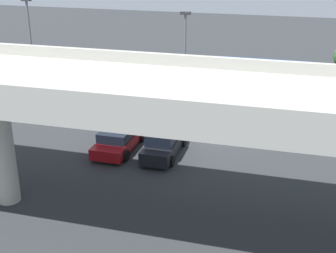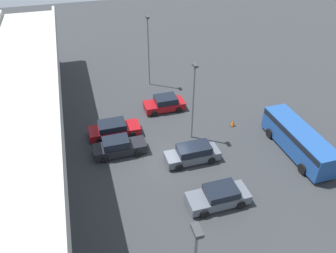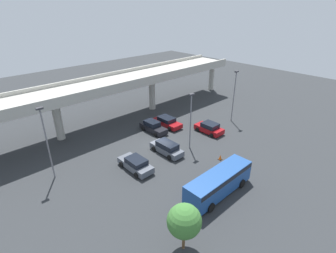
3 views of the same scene
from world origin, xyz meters
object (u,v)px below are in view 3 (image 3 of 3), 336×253
Objects in this scene: parked_car_2 at (153,127)px; tree_front_left at (184,221)px; parked_car_3 at (167,122)px; lamp_post_by_overpass at (234,93)px; parked_car_1 at (167,148)px; lamp_post_mid_lot at (191,117)px; lamp_post_near_aisle at (46,139)px; parked_car_0 at (136,164)px; shuttle_bus at (219,181)px; traffic_cone at (220,157)px; parked_car_4 at (209,128)px.

tree_front_left is at bearing -33.74° from parked_car_2.
parked_car_3 is 0.59× the size of lamp_post_by_overpass.
tree_front_left reaches higher than parked_car_1.
lamp_post_near_aisle is at bearing 159.68° from lamp_post_mid_lot.
parked_car_2 is 21.30m from tree_front_left.
lamp_post_near_aisle reaches higher than lamp_post_by_overpass.
parked_car_0 is 9.24m from lamp_post_mid_lot.
lamp_post_near_aisle is (-11.21, 14.26, 3.42)m from shuttle_bus.
shuttle_bus is 1.10× the size of lamp_post_mid_lot.
lamp_post_near_aisle reaches higher than traffic_cone.
parked_car_4 is 22.45m from lamp_post_near_aisle.
shuttle_bus is 1.00× the size of lamp_post_near_aisle.
lamp_post_near_aisle is 1.01× the size of lamp_post_by_overpass.
parked_car_1 is 0.63× the size of lamp_post_mid_lot.
shuttle_bus is 1.99× the size of tree_front_left.
parked_car_1 is 0.98× the size of parked_car_3.
tree_front_left reaches higher than parked_car_2.
tree_front_left is at bearing -153.64° from lamp_post_by_overpass.
parked_car_4 is at bearing 27.00° from parked_car_3.
traffic_cone is at bearing -9.28° from parked_car_3.
parked_car_3 is 18.97m from lamp_post_near_aisle.
parked_car_1 is 9.56m from shuttle_bus.
lamp_post_near_aisle is (-7.60, 5.04, 4.18)m from parked_car_0.
parked_car_2 is 0.96× the size of parked_car_3.
parked_car_3 is 6.73m from parked_car_4.
lamp_post_near_aisle reaches higher than parked_car_0.
parked_car_1 is 0.57× the size of lamp_post_near_aisle.
parked_car_3 is 7.00× the size of traffic_cone.
parked_car_1 reaches higher than traffic_cone.
lamp_post_mid_lot reaches higher than parked_car_1.
tree_front_left reaches higher than shuttle_bus.
lamp_post_mid_lot is 10.93× the size of traffic_cone.
lamp_post_by_overpass reaches higher than tree_front_left.
tree_front_left is (-3.84, -11.41, 2.14)m from parked_car_0.
parked_car_1 is 5.05m from lamp_post_mid_lot.
parked_car_4 is 0.57× the size of lamp_post_mid_lot.
parked_car_1 is at bearing -179.23° from lamp_post_by_overpass.
parked_car_2 reaches higher than parked_car_4.
parked_car_3 is (5.71, 6.02, -0.07)m from parked_car_1.
lamp_post_by_overpass reaches higher than parked_car_2.
lamp_post_near_aisle is 1.99× the size of tree_front_left.
parked_car_0 is 10.08m from parked_car_2.
lamp_post_near_aisle reaches higher than lamp_post_mid_lot.
tree_front_left is (3.76, -16.45, -2.04)m from lamp_post_near_aisle.
shuttle_bus is at bearing 16.38° from tree_front_left.
parked_car_0 is 0.56× the size of lamp_post_near_aisle.
parked_car_3 is 17.07m from shuttle_bus.
parked_car_2 reaches higher than parked_car_1.
parked_car_3 is at bearing 70.67° from lamp_post_mid_lot.
lamp_post_near_aisle is 20.17m from traffic_cone.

